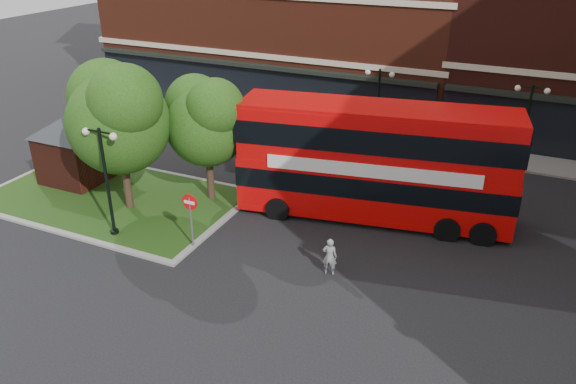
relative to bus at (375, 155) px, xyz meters
The scene contains 15 objects.
ground 8.46m from the bus, 122.02° to the right, with size 120.00×120.00×0.00m, color black.
pavement_far 11.08m from the bus, 113.08° to the left, with size 44.00×3.00×0.12m, color slate.
terrace_far_left 21.53m from the bus, 125.13° to the left, with size 26.00×12.00×14.00m, color maroon.
traffic_island 13.08m from the bus, 163.17° to the right, with size 12.60×7.60×0.15m.
kiosk 15.44m from the bus, 169.97° to the right, with size 6.51×6.51×3.60m.
tree_island_west 11.66m from the bus, 159.12° to the right, with size 5.40×4.71×7.21m.
tree_island_east 8.01m from the bus, 168.18° to the right, with size 4.46×3.90×6.29m.
lamp_island 11.66m from the bus, 146.18° to the right, with size 1.72×0.36×5.00m.
lamp_far_left 8.12m from the bus, 105.60° to the left, with size 1.72×0.36×5.00m.
lamp_far_right 9.75m from the bus, 53.33° to the left, with size 1.72×0.36×5.00m.
bus is the anchor object (origin of this frame).
woman 5.76m from the bus, 90.90° to the right, with size 0.57×0.37×1.57m, color gray.
car_silver 12.76m from the bus, 141.43° to the left, with size 1.65×4.11×1.40m, color #9FA2A6.
car_white 9.32m from the bus, 87.85° to the left, with size 1.43×4.11×1.35m, color silver.
no_entry_sign 8.50m from the bus, 135.37° to the right, with size 0.70×0.09×2.53m.
Camera 1 is at (10.30, -16.04, 12.54)m, focal length 35.00 mm.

